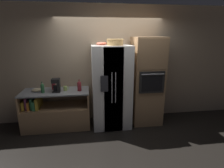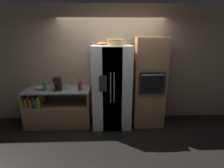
# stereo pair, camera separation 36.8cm
# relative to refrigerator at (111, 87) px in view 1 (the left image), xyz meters

# --- Properties ---
(ground_plane) EXTENTS (20.00, 20.00, 0.00)m
(ground_plane) POSITION_rel_refrigerator_xyz_m (0.01, -0.04, -0.95)
(ground_plane) COLOR black
(wall_back) EXTENTS (12.00, 0.06, 2.80)m
(wall_back) POSITION_rel_refrigerator_xyz_m (0.01, 0.41, 0.45)
(wall_back) COLOR tan
(wall_back) RESTS_ON ground_plane
(counter_left) EXTENTS (1.50, 0.65, 0.89)m
(counter_left) POSITION_rel_refrigerator_xyz_m (-1.30, 0.05, -0.62)
(counter_left) COLOR #A87F56
(counter_left) RESTS_ON ground_plane
(refrigerator) EXTENTS (0.87, 0.79, 1.90)m
(refrigerator) POSITION_rel_refrigerator_xyz_m (0.00, 0.00, 0.00)
(refrigerator) COLOR white
(refrigerator) RESTS_ON ground_plane
(wall_oven) EXTENTS (0.70, 0.72, 2.07)m
(wall_oven) POSITION_rel_refrigerator_xyz_m (0.86, 0.05, 0.09)
(wall_oven) COLOR #A87F56
(wall_oven) RESTS_ON ground_plane
(wicker_basket) EXTENTS (0.36, 0.36, 0.14)m
(wicker_basket) POSITION_rel_refrigerator_xyz_m (0.07, -0.07, 1.02)
(wicker_basket) COLOR tan
(wicker_basket) RESTS_ON refrigerator
(fruit_bowl) EXTENTS (0.24, 0.24, 0.07)m
(fruit_bowl) POSITION_rel_refrigerator_xyz_m (-0.21, 0.07, 0.98)
(fruit_bowl) COLOR #DB664C
(fruit_bowl) RESTS_ON refrigerator
(bottle_tall) EXTENTS (0.08, 0.08, 0.25)m
(bottle_tall) POSITION_rel_refrigerator_xyz_m (-1.52, -0.03, 0.05)
(bottle_tall) COLOR #33723F
(bottle_tall) RESTS_ON counter_left
(bottle_short) EXTENTS (0.09, 0.09, 0.27)m
(bottle_short) POSITION_rel_refrigerator_xyz_m (-0.73, -0.00, 0.06)
(bottle_short) COLOR maroon
(bottle_short) RESTS_ON counter_left
(bottle_wide) EXTENTS (0.09, 0.09, 0.22)m
(bottle_wide) POSITION_rel_refrigerator_xyz_m (-1.33, 0.18, 0.04)
(bottle_wide) COLOR maroon
(bottle_wide) RESTS_ON counter_left
(mug) EXTENTS (0.12, 0.09, 0.10)m
(mug) POSITION_rel_refrigerator_xyz_m (-1.05, 0.06, -0.01)
(mug) COLOR #B2D166
(mug) RESTS_ON counter_left
(mixing_bowl) EXTENTS (0.21, 0.21, 0.07)m
(mixing_bowl) POSITION_rel_refrigerator_xyz_m (-1.68, 0.09, -0.03)
(mixing_bowl) COLOR beige
(mixing_bowl) RESTS_ON counter_left
(coffee_maker) EXTENTS (0.17, 0.17, 0.30)m
(coffee_maker) POSITION_rel_refrigerator_xyz_m (-1.22, -0.01, 0.10)
(coffee_maker) COLOR black
(coffee_maker) RESTS_ON counter_left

